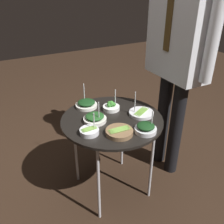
# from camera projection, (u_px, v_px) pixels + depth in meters

# --- Properties ---
(ground_plane) EXTENTS (8.00, 8.00, 0.00)m
(ground_plane) POSITION_uv_depth(u_px,v_px,m) (112.00, 187.00, 2.01)
(ground_plane) COLOR black
(serving_cart) EXTENTS (0.70, 0.70, 0.64)m
(serving_cart) POSITION_uv_depth(u_px,v_px,m) (112.00, 124.00, 1.72)
(serving_cart) COLOR black
(serving_cart) RESTS_ON ground_plane
(bowl_asparagus_front_center) EXTENTS (0.17, 0.17, 0.04)m
(bowl_asparagus_front_center) POSITION_uv_depth(u_px,v_px,m) (119.00, 132.00, 1.53)
(bowl_asparagus_front_center) COLOR brown
(bowl_asparagus_front_center) RESTS_ON serving_cart
(bowl_broccoli_near_rim) EXTENTS (0.12, 0.12, 0.15)m
(bowl_broccoli_near_rim) POSITION_uv_depth(u_px,v_px,m) (111.00, 107.00, 1.80)
(bowl_broccoli_near_rim) COLOR white
(bowl_broccoli_near_rim) RESTS_ON serving_cart
(bowl_spinach_back_right) EXTENTS (0.16, 0.16, 0.16)m
(bowl_spinach_back_right) POSITION_uv_depth(u_px,v_px,m) (95.00, 118.00, 1.66)
(bowl_spinach_back_right) COLOR silver
(bowl_spinach_back_right) RESTS_ON serving_cart
(bowl_asparagus_front_left) EXTENTS (0.17, 0.17, 0.17)m
(bowl_asparagus_front_left) POSITION_uv_depth(u_px,v_px,m) (141.00, 113.00, 1.74)
(bowl_asparagus_front_left) COLOR silver
(bowl_asparagus_front_left) RESTS_ON serving_cart
(bowl_asparagus_mid_right) EXTENTS (0.12, 0.12, 0.14)m
(bowl_asparagus_mid_right) POSITION_uv_depth(u_px,v_px,m) (89.00, 131.00, 1.53)
(bowl_asparagus_mid_right) COLOR silver
(bowl_asparagus_mid_right) RESTS_ON serving_cart
(bowl_spinach_front_right) EXTENTS (0.16, 0.16, 0.17)m
(bowl_spinach_front_right) POSITION_uv_depth(u_px,v_px,m) (86.00, 104.00, 1.84)
(bowl_spinach_front_right) COLOR silver
(bowl_spinach_front_right) RESTS_ON serving_cart
(bowl_spinach_far_rim) EXTENTS (0.14, 0.14, 0.14)m
(bowl_spinach_far_rim) POSITION_uv_depth(u_px,v_px,m) (146.00, 128.00, 1.54)
(bowl_spinach_far_rim) COLOR silver
(bowl_spinach_far_rim) RESTS_ON serving_cart
(waiter_figure) EXTENTS (0.63, 0.24, 1.70)m
(waiter_figure) POSITION_uv_depth(u_px,v_px,m) (180.00, 44.00, 1.74)
(waiter_figure) COLOR black
(waiter_figure) RESTS_ON ground_plane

